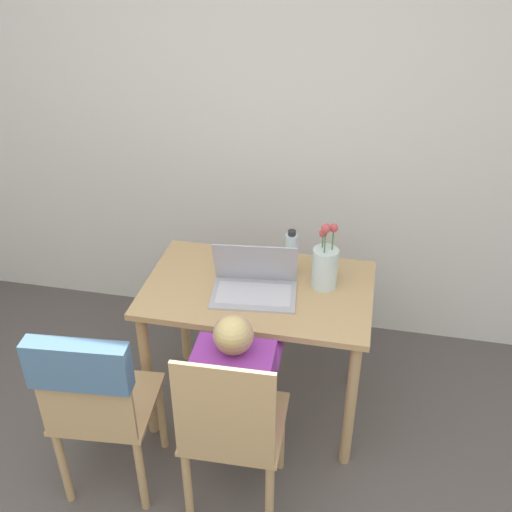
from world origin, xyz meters
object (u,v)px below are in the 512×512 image
(laptop, at_px, (254,281))
(flower_vase, at_px, (325,266))
(water_bottle, at_px, (291,254))
(person_seated, at_px, (238,382))
(chair_spare, at_px, (92,393))
(chair_occupied, at_px, (232,431))

(laptop, relative_size, flower_vase, 1.20)
(flower_vase, xyz_separation_m, water_bottle, (-0.17, 0.07, -0.00))
(person_seated, height_order, flower_vase, flower_vase)
(laptop, xyz_separation_m, flower_vase, (0.30, 0.11, 0.06))
(chair_spare, relative_size, flower_vase, 2.74)
(chair_spare, bearing_deg, water_bottle, -134.19)
(chair_spare, distance_m, laptop, 0.84)
(chair_spare, height_order, water_bottle, water_bottle)
(flower_vase, bearing_deg, person_seated, -116.56)
(laptop, distance_m, water_bottle, 0.24)
(person_seated, relative_size, water_bottle, 4.24)
(chair_spare, xyz_separation_m, laptop, (0.52, 0.63, 0.18))
(chair_occupied, xyz_separation_m, flower_vase, (0.27, 0.69, 0.39))
(chair_occupied, distance_m, chair_spare, 0.57)
(person_seated, xyz_separation_m, laptop, (-0.02, 0.45, 0.19))
(chair_occupied, bearing_deg, person_seated, -90.00)
(chair_occupied, height_order, water_bottle, water_bottle)
(chair_occupied, height_order, person_seated, person_seated)
(chair_occupied, distance_m, flower_vase, 0.83)
(laptop, relative_size, water_bottle, 1.74)
(chair_occupied, relative_size, flower_vase, 2.71)
(chair_spare, xyz_separation_m, water_bottle, (0.66, 0.81, 0.24))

